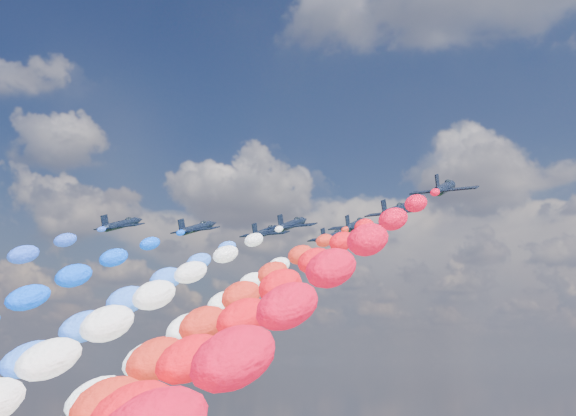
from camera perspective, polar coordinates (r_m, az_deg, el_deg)
The scene contains 11 objects.
jet_0 at distance 143.42m, azimuth -12.35°, elevation -1.21°, with size 9.58×12.84×2.83m, color black, non-canonical shape.
jet_1 at distance 144.94m, azimuth -6.83°, elevation -1.49°, with size 9.58×12.84×2.83m, color black, non-canonical shape.
jet_2 at distance 148.51m, azimuth -1.67°, elevation -1.81°, with size 9.58×12.84×2.83m, color black, non-canonical shape.
jet_3 at distance 139.91m, azimuth 0.30°, elevation -1.22°, with size 9.58×12.84×2.83m, color black, non-canonical shape.
trail_3 at distance 85.91m, azimuth -19.59°, elevation -14.06°, with size 6.80×123.43×62.72m, color white, non-canonical shape.
jet_4 at distance 154.08m, azimuth 3.35°, elevation -2.14°, with size 9.58×12.84×2.83m, color black, non-canonical shape.
trail_4 at distance 97.34m, azimuth -12.04°, elevation -14.06°, with size 6.80×123.43×62.72m, color white, non-canonical shape.
jet_5 at distance 140.99m, azimuth 5.09°, elevation -1.25°, with size 9.58×12.84×2.83m, color black, non-canonical shape.
trail_5 at distance 83.35m, azimuth -11.57°, elevation -14.58°, with size 6.80×123.43×62.72m, color red, non-canonical shape.
jet_6 at distance 128.38m, azimuth 7.98°, elevation -0.19°, with size 9.58×12.84×2.83m, color black, non-canonical shape.
jet_7 at distance 112.89m, azimuth 11.62°, elevation 1.48°, with size 9.58×12.84×2.83m, color black, non-canonical shape.
Camera 1 is at (59.88, -114.26, 84.16)m, focal length 47.67 mm.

